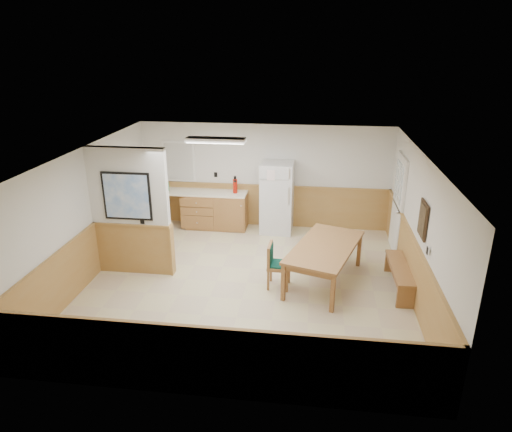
# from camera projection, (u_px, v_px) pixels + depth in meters

# --- Properties ---
(ground) EXTENTS (6.00, 6.00, 0.00)m
(ground) POSITION_uv_depth(u_px,v_px,m) (247.00, 283.00, 8.63)
(ground) COLOR #C7B28F
(ground) RESTS_ON ground
(ceiling) EXTENTS (6.00, 6.00, 0.02)m
(ceiling) POSITION_uv_depth(u_px,v_px,m) (246.00, 153.00, 7.74)
(ceiling) COLOR silver
(ceiling) RESTS_ON back_wall
(back_wall) EXTENTS (6.00, 0.02, 2.50)m
(back_wall) POSITION_uv_depth(u_px,v_px,m) (265.00, 176.00, 10.97)
(back_wall) COLOR silver
(back_wall) RESTS_ON ground
(right_wall) EXTENTS (0.02, 6.00, 2.50)m
(right_wall) POSITION_uv_depth(u_px,v_px,m) (419.00, 230.00, 7.83)
(right_wall) COLOR silver
(right_wall) RESTS_ON ground
(left_wall) EXTENTS (0.02, 6.00, 2.50)m
(left_wall) POSITION_uv_depth(u_px,v_px,m) (88.00, 214.00, 8.54)
(left_wall) COLOR silver
(left_wall) RESTS_ON ground
(wainscot_back) EXTENTS (6.00, 0.04, 1.00)m
(wainscot_back) POSITION_uv_depth(u_px,v_px,m) (264.00, 206.00, 11.21)
(wainscot_back) COLOR #A37B41
(wainscot_back) RESTS_ON ground
(wainscot_right) EXTENTS (0.04, 6.00, 1.00)m
(wainscot_right) POSITION_uv_depth(u_px,v_px,m) (412.00, 269.00, 8.10)
(wainscot_right) COLOR #A37B41
(wainscot_right) RESTS_ON ground
(wainscot_left) EXTENTS (0.04, 6.00, 1.00)m
(wainscot_left) POSITION_uv_depth(u_px,v_px,m) (94.00, 250.00, 8.81)
(wainscot_left) COLOR #A37B41
(wainscot_left) RESTS_ON ground
(partition_wall) EXTENTS (1.50, 0.20, 2.50)m
(partition_wall) POSITION_uv_depth(u_px,v_px,m) (131.00, 213.00, 8.64)
(partition_wall) COLOR silver
(partition_wall) RESTS_ON ground
(kitchen_counter) EXTENTS (2.20, 0.61, 1.00)m
(kitchen_counter) POSITION_uv_depth(u_px,v_px,m) (214.00, 209.00, 11.10)
(kitchen_counter) COLOR olive
(kitchen_counter) RESTS_ON ground
(exterior_door) EXTENTS (0.07, 1.02, 2.15)m
(exterior_door) POSITION_uv_depth(u_px,v_px,m) (398.00, 204.00, 9.66)
(exterior_door) COLOR white
(exterior_door) RESTS_ON ground
(kitchen_window) EXTENTS (0.80, 0.04, 1.00)m
(kitchen_window) POSITION_uv_depth(u_px,v_px,m) (179.00, 162.00, 11.09)
(kitchen_window) COLOR white
(kitchen_window) RESTS_ON back_wall
(wall_painting) EXTENTS (0.04, 0.50, 0.60)m
(wall_painting) POSITION_uv_depth(u_px,v_px,m) (423.00, 220.00, 7.45)
(wall_painting) COLOR #302013
(wall_painting) RESTS_ON right_wall
(fluorescent_fixture) EXTENTS (1.20, 0.30, 0.09)m
(fluorescent_fixture) POSITION_uv_depth(u_px,v_px,m) (216.00, 140.00, 9.06)
(fluorescent_fixture) COLOR white
(fluorescent_fixture) RESTS_ON ceiling
(refrigerator) EXTENTS (0.77, 0.73, 1.69)m
(refrigerator) POSITION_uv_depth(u_px,v_px,m) (277.00, 198.00, 10.73)
(refrigerator) COLOR silver
(refrigerator) RESTS_ON ground
(dining_table) EXTENTS (1.57, 2.22, 0.75)m
(dining_table) POSITION_uv_depth(u_px,v_px,m) (325.00, 250.00, 8.44)
(dining_table) COLOR #9D6D39
(dining_table) RESTS_ON ground
(dining_bench) EXTENTS (0.33, 1.45, 0.45)m
(dining_bench) POSITION_uv_depth(u_px,v_px,m) (399.00, 272.00, 8.32)
(dining_bench) COLOR #9D6D39
(dining_bench) RESTS_ON ground
(dining_chair) EXTENTS (0.58, 0.43, 0.85)m
(dining_chair) POSITION_uv_depth(u_px,v_px,m) (275.00, 262.00, 8.35)
(dining_chair) COLOR #9D6D39
(dining_chair) RESTS_ON ground
(fire_extinguisher) EXTENTS (0.12, 0.12, 0.42)m
(fire_extinguisher) POSITION_uv_depth(u_px,v_px,m) (235.00, 186.00, 10.82)
(fire_extinguisher) COLOR #AB1609
(fire_extinguisher) RESTS_ON kitchen_counter
(soap_bottle) EXTENTS (0.08, 0.08, 0.20)m
(soap_bottle) POSITION_uv_depth(u_px,v_px,m) (168.00, 187.00, 11.02)
(soap_bottle) COLOR #167D2C
(soap_bottle) RESTS_ON kitchen_counter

